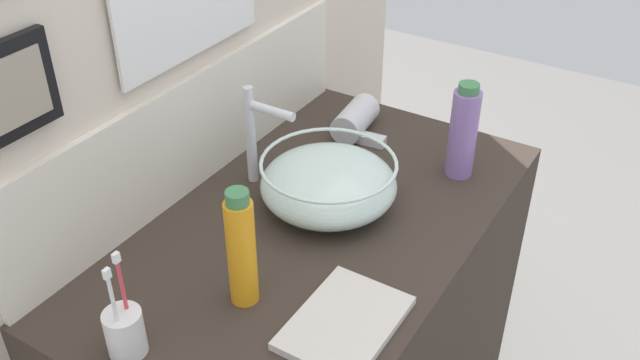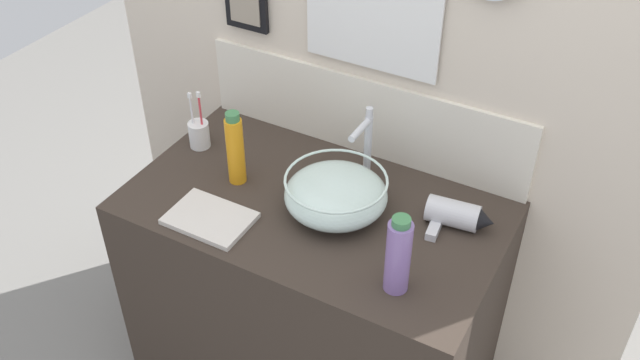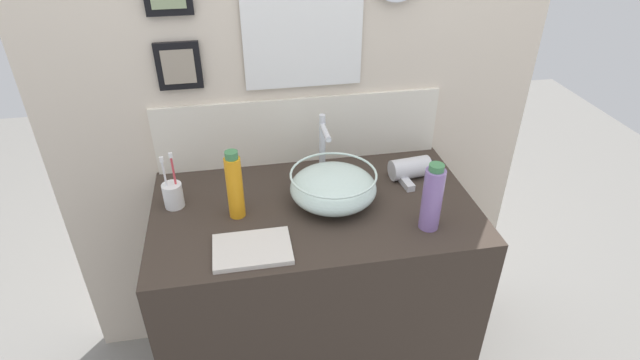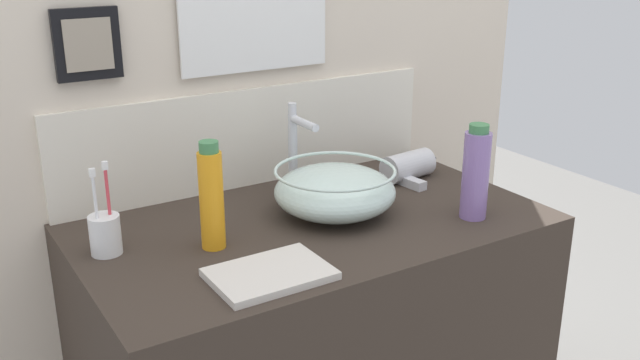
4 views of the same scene
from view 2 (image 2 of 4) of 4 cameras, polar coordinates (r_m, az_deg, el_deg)
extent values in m
cube|color=#382D26|center=(2.38, -0.43, -10.17)|extent=(1.10, 0.63, 0.89)
cube|color=beige|center=(2.11, 4.17, 11.94)|extent=(1.86, 0.06, 2.59)
cube|color=silver|center=(2.22, 3.43, 5.13)|extent=(1.08, 0.02, 0.26)
cube|color=white|center=(2.04, 4.30, 13.66)|extent=(0.35, 0.01, 0.31)
cube|color=white|center=(2.03, 4.22, 13.59)|extent=(0.41, 0.01, 0.37)
cube|color=black|center=(2.26, -5.92, 13.79)|extent=(0.15, 0.02, 0.16)
cube|color=gray|center=(2.25, -6.05, 13.70)|extent=(0.11, 0.01, 0.12)
ellipsoid|color=silver|center=(2.02, 1.28, -1.21)|extent=(0.29, 0.29, 0.12)
torus|color=silver|center=(1.98, 1.30, 0.01)|extent=(0.29, 0.29, 0.01)
torus|color=#B2B7BC|center=(2.05, 1.25, -2.39)|extent=(0.11, 0.11, 0.01)
cylinder|color=silver|center=(2.14, 3.84, 2.74)|extent=(0.02, 0.02, 0.21)
cylinder|color=silver|center=(2.04, 3.24, 4.06)|extent=(0.02, 0.12, 0.02)
cylinder|color=silver|center=(2.07, 3.98, 5.42)|extent=(0.02, 0.02, 0.03)
cylinder|color=silver|center=(2.02, 10.57, -2.63)|extent=(0.15, 0.09, 0.08)
cone|color=black|center=(2.01, 13.13, -3.26)|extent=(0.05, 0.07, 0.07)
cube|color=silver|center=(2.01, 9.14, -3.82)|extent=(0.04, 0.09, 0.02)
cylinder|color=white|center=(2.32, -9.64, 3.61)|extent=(0.07, 0.07, 0.09)
cylinder|color=#D83F4C|center=(2.28, -9.45, 4.62)|extent=(0.01, 0.01, 0.18)
cube|color=white|center=(2.23, -9.71, 6.76)|extent=(0.01, 0.01, 0.02)
cylinder|color=white|center=(2.30, -10.12, 4.63)|extent=(0.01, 0.01, 0.17)
cube|color=white|center=(2.25, -10.39, 6.66)|extent=(0.01, 0.01, 0.02)
cylinder|color=orange|center=(2.12, -6.78, 2.31)|extent=(0.05, 0.05, 0.22)
cylinder|color=#3F7F4C|center=(2.05, -7.03, 5.04)|extent=(0.04, 0.04, 0.02)
cylinder|color=#8C6BB2|center=(1.77, 6.26, -6.15)|extent=(0.06, 0.06, 0.21)
cylinder|color=#3F7F4C|center=(1.70, 6.53, -3.35)|extent=(0.05, 0.05, 0.02)
cube|color=silver|center=(2.04, -8.81, -3.05)|extent=(0.24, 0.17, 0.02)
camera|label=1|loc=(1.99, -39.94, 17.95)|focal=40.00mm
camera|label=3|loc=(1.07, -55.61, 1.73)|focal=28.00mm
camera|label=4|loc=(1.74, -52.63, -1.00)|focal=40.00mm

